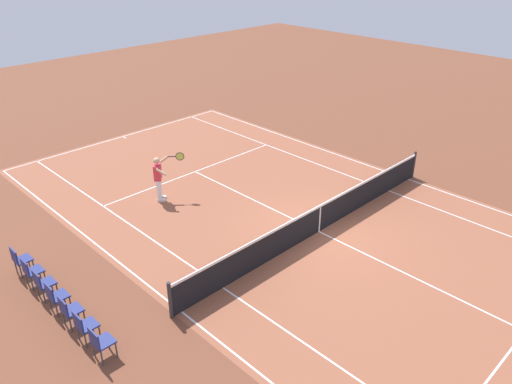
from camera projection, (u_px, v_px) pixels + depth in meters
name	position (u px, v px, depth m)	size (l,w,h in m)	color
ground_plane	(319.00, 231.00, 16.14)	(60.00, 60.00, 0.00)	brown
court_slab	(319.00, 231.00, 16.14)	(24.20, 11.40, 0.00)	#935138
court_line_markings	(319.00, 231.00, 16.14)	(23.85, 11.05, 0.01)	white
tennis_net	(320.00, 218.00, 15.92)	(0.10, 11.70, 1.08)	#2D2D33
tennis_player_near	(159.00, 176.00, 17.66)	(0.75, 1.15, 1.70)	white
tennis_ball	(363.00, 202.00, 17.82)	(0.07, 0.07, 0.07)	#CCE01E
spectator_chair_0	(100.00, 341.00, 11.08)	(0.44, 0.44, 0.88)	#38383D
spectator_chair_1	(84.00, 325.00, 11.55)	(0.44, 0.44, 0.88)	#38383D
spectator_chair_2	(69.00, 310.00, 12.01)	(0.44, 0.44, 0.88)	#38383D
spectator_chair_3	(55.00, 296.00, 12.48)	(0.44, 0.44, 0.88)	#38383D
spectator_chair_4	(42.00, 282.00, 12.95)	(0.44, 0.44, 0.88)	#38383D
spectator_chair_5	(31.00, 270.00, 13.42)	(0.44, 0.44, 0.88)	#38383D
spectator_chair_6	(20.00, 259.00, 13.89)	(0.44, 0.44, 0.88)	#38383D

